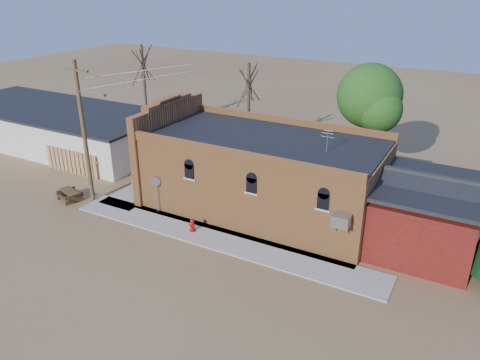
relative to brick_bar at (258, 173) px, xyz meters
The scene contains 15 objects.
ground 6.19m from the brick_bar, 106.65° to the right, with size 120.00×120.00×0.00m, color brown.
sidewalk_south 5.14m from the brick_bar, 91.78° to the right, with size 19.00×2.20×0.08m, color #9E9991.
sidewalk_west 8.28m from the brick_bar, behind, with size 2.60×10.00×0.08m, color #9E9991.
brick_bar is the anchor object (origin of this frame).
red_shed 9.86m from the brick_bar, ahead, with size 5.40×6.40×4.30m.
storage_building 20.81m from the brick_bar, behind, with size 20.40×8.40×3.17m.
wood_fence 14.61m from the brick_bar, behind, with size 5.20×0.10×1.80m, color #966443, non-canonical shape.
utility_pole 10.96m from the brick_bar, 156.31° to the right, with size 3.12×0.26×9.00m.
tree_bare_near 9.54m from the brick_bar, 121.74° to the left, with size 2.80×2.80×7.65m.
tree_bare_far 18.25m from the brick_bar, 151.47° to the left, with size 2.80×2.80×8.16m.
tree_leafy 9.80m from the brick_bar, 61.44° to the left, with size 4.40×4.40×8.15m.
fire_hydrant 5.31m from the brick_bar, 111.61° to the right, with size 0.45×0.45×0.78m.
stop_sign 6.25m from the brick_bar, 143.63° to the right, with size 0.54×0.44×2.36m.
trash_barrel 7.23m from the brick_bar, behind, with size 0.57×0.57×0.87m, color navy.
picnic_table 12.36m from the brick_bar, 155.86° to the right, with size 1.90×1.64×0.67m.
Camera 1 is at (13.37, -18.18, 13.47)m, focal length 35.00 mm.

